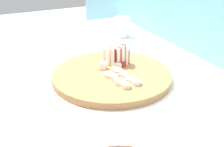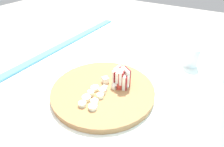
# 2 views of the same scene
# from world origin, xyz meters

# --- Properties ---
(cutting_board) EXTENTS (0.36, 0.36, 0.02)m
(cutting_board) POSITION_xyz_m (-0.05, 0.03, 0.94)
(cutting_board) COLOR olive
(cutting_board) RESTS_ON tiled_countertop
(apple_wedge_fan) EXTENTS (0.07, 0.07, 0.07)m
(apple_wedge_fan) POSITION_xyz_m (-0.11, 0.07, 0.98)
(apple_wedge_fan) COLOR maroon
(apple_wedge_fan) RESTS_ON cutting_board
(apple_dice_pile) EXTENTS (0.06, 0.09, 0.02)m
(apple_dice_pile) POSITION_xyz_m (-0.08, 0.05, 0.96)
(apple_dice_pile) COLOR #B22D23
(apple_dice_pile) RESTS_ON cutting_board
(banana_slice_rows) EXTENTS (0.11, 0.08, 0.02)m
(banana_slice_rows) POSITION_xyz_m (0.01, 0.03, 0.96)
(banana_slice_rows) COLOR beige
(banana_slice_rows) RESTS_ON cutting_board
(small_jar) EXTENTS (0.06, 0.06, 0.08)m
(small_jar) POSITION_xyz_m (-0.40, 0.24, 0.97)
(small_jar) COLOR white
(small_jar) RESTS_ON tiled_countertop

